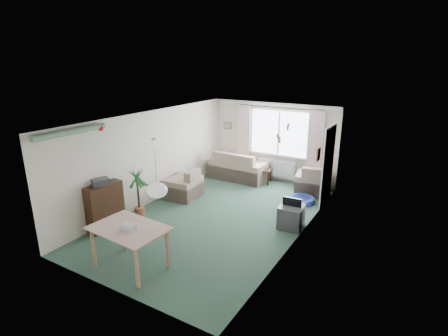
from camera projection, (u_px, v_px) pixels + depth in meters
The scene contains 25 objects.
ground at pixel (218, 217), 8.41m from camera, with size 6.50×6.50×0.00m, color #2D4B3C.
window at pixel (279, 133), 10.52m from camera, with size 1.80×0.03×1.30m, color white.
curtain_rod at pixel (279, 108), 10.22m from camera, with size 2.60×0.03×0.03m, color black.
curtain_left at pixel (244, 137), 11.06m from camera, with size 0.45×0.08×2.00m, color beige.
curtain_right at pixel (315, 146), 9.95m from camera, with size 0.45×0.08×2.00m, color beige.
radiator at pixel (277, 168), 10.82m from camera, with size 1.20×0.10×0.55m, color white.
doorway at pixel (328, 166), 8.96m from camera, with size 0.03×0.95×2.00m, color black.
pendant_lamp at pixel (157, 190), 5.98m from camera, with size 0.36×0.36×0.36m, color white.
tinsel_garland at pixel (71, 132), 6.77m from camera, with size 1.60×1.60×0.12m, color #196626.
bauble_cluster_a at pixel (287, 125), 7.86m from camera, with size 0.20×0.20×0.20m, color silver.
bauble_cluster_b at pixel (280, 136), 6.72m from camera, with size 0.20×0.20×0.20m, color silver.
wall_picture_back at pixel (227, 126), 11.38m from camera, with size 0.28×0.03×0.22m, color brown.
wall_picture_right at pixel (319, 154), 7.97m from camera, with size 0.03×0.24×0.30m, color brown.
sofa at pixel (239, 165), 10.97m from camera, with size 1.77×0.94×0.89m, color tan.
armchair_corner at pixel (313, 179), 9.81m from camera, with size 0.92×0.87×0.82m, color beige.
armchair_left at pixel (183, 183), 9.52m from camera, with size 0.89×0.84×0.79m, color #CAAE99.
coffee_table at pixel (255, 175), 10.77m from camera, with size 0.99×0.55×0.44m, color black.
photo_frame at pixel (252, 165), 10.66m from camera, with size 0.12×0.02×0.16m, color brown.
bookshelf at pixel (105, 206), 7.71m from camera, with size 0.28×0.85×1.04m, color black.
hifi_box at pixel (100, 182), 7.49m from camera, with size 0.28×0.35×0.14m, color #38383D.
houseplant at pixel (138, 192), 8.27m from camera, with size 0.53×0.53×1.23m, color #1A4D27.
dining_table at pixel (131, 248), 6.28m from camera, with size 1.24×0.82×0.77m, color tan.
gift_box at pixel (129, 227), 6.08m from camera, with size 0.25×0.18×0.12m, color silver.
tv_cube at pixel (291, 216), 7.83m from camera, with size 0.51×0.56×0.51m, color #3F3F44.
pet_bed at pixel (301, 200), 9.24m from camera, with size 0.68×0.68×0.14m, color navy.
Camera 1 is at (4.04, -6.53, 3.64)m, focal length 28.00 mm.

